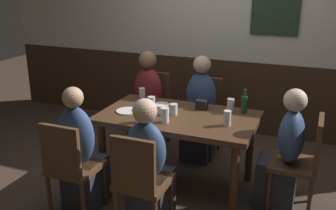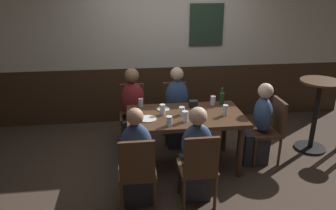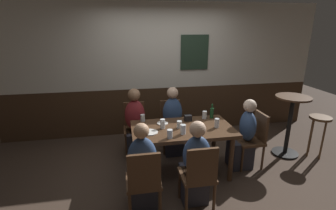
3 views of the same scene
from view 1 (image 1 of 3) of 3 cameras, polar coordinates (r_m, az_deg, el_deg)
ground_plane at (r=4.01m, az=1.39°, el=-11.44°), size 12.00×12.00×0.00m
wall_back at (r=5.09m, az=8.27°, el=10.49°), size 6.40×0.13×2.60m
dining_table at (r=3.73m, az=1.47°, el=-2.78°), size 1.47×0.85×0.74m
chair_mid_far at (r=4.53m, az=5.22°, el=-0.96°), size 0.40×0.40×0.88m
chair_mid_near at (r=3.09m, az=-4.16°, el=-10.71°), size 0.40×0.40×0.88m
chair_head_east at (r=3.58m, az=19.11°, el=-7.45°), size 0.40×0.40×0.88m
chair_left_near at (r=3.40m, az=-14.13°, el=-8.40°), size 0.40×0.40×0.88m
chair_left_far at (r=4.74m, az=-2.28°, el=0.03°), size 0.40×0.40×0.88m
person_mid_far at (r=4.38m, az=4.60°, el=-1.63°), size 0.34×0.37×1.17m
person_mid_near at (r=3.24m, az=-2.86°, el=-9.82°), size 0.34×0.37×1.12m
person_head_east at (r=3.60m, az=16.45°, el=-7.52°), size 0.37×0.34×1.11m
person_left_near at (r=3.53m, az=-12.55°, el=-7.62°), size 0.34×0.37×1.14m
person_left_far at (r=4.60m, az=-3.10°, el=-0.50°), size 0.34×0.37×1.18m
pint_glass_amber at (r=3.82m, az=9.11°, el=-0.12°), size 0.07×0.07×0.13m
pint_glass_pale at (r=3.50m, az=-0.47°, el=-1.63°), size 0.08×0.08×0.14m
tumbler_water at (r=3.46m, az=8.63°, el=-2.04°), size 0.07×0.07×0.14m
highball_clear at (r=4.19m, az=-3.81°, el=1.66°), size 0.07×0.07×0.11m
pint_glass_stout at (r=3.50m, az=-4.15°, el=-1.77°), size 0.07×0.07×0.12m
tumbler_short at (r=3.80m, az=-2.43°, el=0.13°), size 0.07×0.07×0.14m
beer_glass_half at (r=3.70m, az=0.85°, el=-0.70°), size 0.07×0.07×0.10m
beer_bottle_green at (r=3.80m, az=11.05°, el=0.20°), size 0.06×0.06×0.23m
plate_white_large at (r=3.80m, az=-5.90°, el=-0.87°), size 0.22×0.22×0.01m
plate_white_small at (r=3.96m, az=-0.99°, el=0.06°), size 0.17×0.17×0.01m
condiment_caddy at (r=3.86m, az=4.95°, el=0.09°), size 0.11×0.09×0.09m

